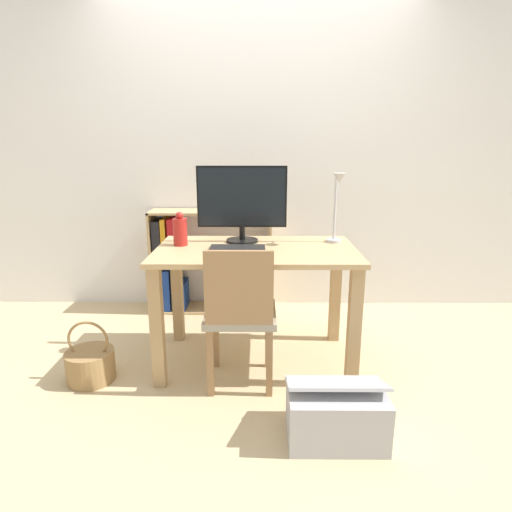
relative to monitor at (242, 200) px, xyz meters
name	(u,v)px	position (x,y,z in m)	size (l,w,h in m)	color
ground_plane	(256,359)	(0.09, -0.18, -1.02)	(10.00, 10.00, 0.00)	#CCB284
wall_back	(257,152)	(0.09, 0.87, 0.28)	(8.00, 0.05, 2.60)	white
desk	(256,271)	(0.09, -0.18, -0.41)	(1.22, 0.72, 0.75)	tan
monitor	(242,200)	(0.00, 0.00, 0.00)	(0.57, 0.20, 0.48)	black
keyboard	(238,248)	(-0.02, -0.21, -0.26)	(0.33, 0.14, 0.02)	black
vase	(180,231)	(-0.38, -0.10, -0.18)	(0.09, 0.09, 0.21)	#B2231E
desk_lamp	(337,201)	(0.59, -0.06, 0.00)	(0.10, 0.19, 0.45)	#B7B7BC
chair	(240,312)	(0.01, -0.49, -0.56)	(0.40, 0.40, 0.84)	#9E937F
bookshelf	(189,264)	(-0.48, 0.70, -0.62)	(0.98, 0.28, 0.84)	tan
basket	(90,364)	(-0.89, -0.44, -0.91)	(0.28, 0.28, 0.37)	#997547
storage_box	(336,413)	(0.47, -0.95, -0.88)	(0.46, 0.34, 0.32)	#B2B2B7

